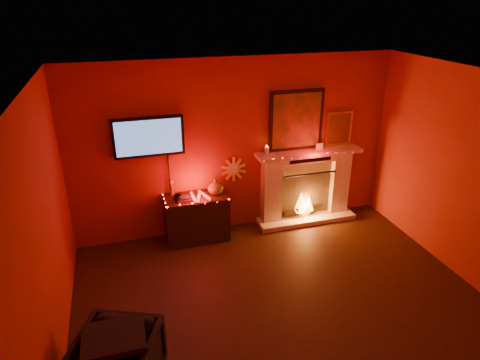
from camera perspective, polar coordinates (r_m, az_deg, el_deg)
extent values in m
plane|color=black|center=(5.19, 7.69, -19.12)|extent=(5.00, 5.00, 0.00)
plane|color=white|center=(3.91, 9.87, 11.38)|extent=(5.00, 5.00, 0.00)
plane|color=maroon|center=(6.53, -0.49, 4.39)|extent=(5.00, 0.00, 5.00)
plane|color=maroon|center=(4.13, -25.40, -10.50)|extent=(0.00, 5.00, 5.00)
cube|color=#F1E3CB|center=(7.28, 8.76, -5.08)|extent=(1.65, 0.40, 0.08)
cube|color=#F1E3CB|center=(6.90, 4.19, -1.72)|extent=(0.30, 0.22, 0.95)
cube|color=#F1E3CB|center=(7.38, 12.95, -0.54)|extent=(0.30, 0.22, 0.95)
cube|color=#F1E3CB|center=(6.91, 8.99, 2.99)|extent=(1.50, 0.22, 0.14)
cube|color=#F1E3CB|center=(6.82, 9.26, 3.61)|extent=(1.72, 0.34, 0.06)
cube|color=#976E57|center=(7.17, 8.52, -0.92)|extent=(0.90, 0.10, 0.95)
cube|color=black|center=(7.06, 9.08, -2.13)|extent=(0.90, 0.02, 0.78)
cylinder|color=black|center=(7.24, 7.89, -4.29)|extent=(0.55, 0.09, 0.09)
cylinder|color=black|center=(7.30, 9.15, -3.60)|extent=(0.51, 0.18, 0.08)
cone|color=orange|center=(7.16, 8.13, -2.92)|extent=(0.20, 0.20, 0.34)
cone|color=orange|center=(7.24, 9.16, -3.01)|extent=(0.16, 0.16, 0.26)
sphere|color=#FF3F07|center=(7.27, 8.63, -4.03)|extent=(0.18, 0.18, 0.18)
cube|color=black|center=(6.70, 7.49, 7.89)|extent=(0.88, 0.05, 0.95)
cube|color=#CE481B|center=(6.68, 7.58, 7.83)|extent=(0.78, 0.01, 0.85)
cube|color=gold|center=(7.09, 12.99, 6.72)|extent=(0.46, 0.04, 0.56)
cube|color=#A16825|center=(7.07, 13.08, 6.67)|extent=(0.38, 0.01, 0.48)
cylinder|color=beige|center=(6.57, 3.59, 3.93)|extent=(0.07, 0.07, 0.12)
cube|color=beige|center=(6.90, 10.55, 4.44)|extent=(0.12, 0.01, 0.10)
cube|color=black|center=(6.18, -12.10, 5.65)|extent=(1.00, 0.06, 0.58)
cube|color=#4D7CC7|center=(6.15, -12.07, 5.56)|extent=(0.92, 0.01, 0.50)
cylinder|color=black|center=(6.43, -9.43, 0.67)|extent=(0.02, 0.02, 0.66)
cylinder|color=yellow|center=(6.62, -0.84, 1.44)|extent=(0.20, 0.03, 0.20)
cylinder|color=beige|center=(6.61, -0.81, 1.39)|extent=(0.13, 0.01, 0.13)
cube|color=black|center=(6.57, -5.81, -5.05)|extent=(0.95, 0.47, 0.72)
imported|color=brown|center=(6.43, -3.31, -0.80)|extent=(0.24, 0.24, 0.25)
imported|color=black|center=(6.28, -8.35, -2.41)|extent=(0.13, 0.13, 0.10)
cylinder|color=beige|center=(6.31, -6.23, -2.43)|extent=(0.05, 0.38, 0.05)
cylinder|color=beige|center=(6.31, -5.51, -2.40)|extent=(0.16, 0.38, 0.05)
cylinder|color=beige|center=(6.37, -4.68, -2.09)|extent=(0.15, 0.38, 0.05)
cube|color=#5A1A19|center=(6.30, -7.51, -2.62)|extent=(0.20, 0.14, 0.03)
cube|color=#1E3246|center=(6.30, -7.45, -2.35)|extent=(0.17, 0.12, 0.02)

